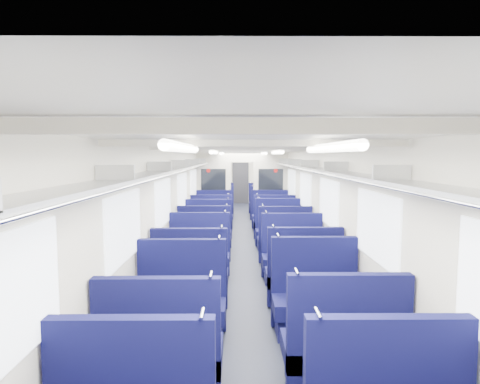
{
  "coord_description": "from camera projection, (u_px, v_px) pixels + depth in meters",
  "views": [
    {
      "loc": [
        -0.14,
        -9.52,
        2.2
      ],
      "look_at": [
        -0.07,
        2.13,
        1.14
      ],
      "focal_mm": 29.9,
      "sensor_mm": 36.0,
      "label": 1
    }
  ],
  "objects": [
    {
      "name": "windows",
      "position": [
        244.0,
        190.0,
        9.09
      ],
      "size": [
        2.78,
        15.6,
        0.75
      ],
      "color": "white",
      "rests_on": "wall_left"
    },
    {
      "name": "wall_far",
      "position": [
        240.0,
        178.0,
        18.54
      ],
      "size": [
        2.8,
        0.02,
        2.35
      ],
      "primitive_type": "cube",
      "color": "beige",
      "rests_on": "floor"
    },
    {
      "name": "seat_14",
      "position": [
        208.0,
        234.0,
        9.31
      ],
      "size": [
        1.09,
        0.6,
        1.21
      ],
      "color": "#0D0E3F",
      "rests_on": "floor"
    },
    {
      "name": "seat_16",
      "position": [
        212.0,
        224.0,
        10.65
      ],
      "size": [
        1.09,
        0.6,
        1.21
      ],
      "color": "#0D0E3F",
      "rests_on": "floor"
    },
    {
      "name": "ceiling",
      "position": [
        243.0,
        149.0,
        9.47
      ],
      "size": [
        2.8,
        18.0,
        0.01
      ],
      "primitive_type": "cube",
      "color": "silver",
      "rests_on": "wall_left"
    },
    {
      "name": "seat_22",
      "position": [
        219.0,
        205.0,
        14.84
      ],
      "size": [
        1.09,
        0.6,
        1.21
      ],
      "color": "#0D0E3F",
      "rests_on": "floor"
    },
    {
      "name": "wall_right",
      "position": [
        302.0,
        199.0,
        9.58
      ],
      "size": [
        0.02,
        18.0,
        2.35
      ],
      "primitive_type": "cube",
      "color": "beige",
      "rests_on": "floor"
    },
    {
      "name": "seat_7",
      "position": [
        316.0,
        303.0,
        4.96
      ],
      "size": [
        1.09,
        0.6,
        1.21
      ],
      "color": "#0D0E3F",
      "rests_on": "floor"
    },
    {
      "name": "seat_11",
      "position": [
        293.0,
        260.0,
        7.04
      ],
      "size": [
        1.09,
        0.6,
        1.21
      ],
      "color": "#0D0E3F",
      "rests_on": "floor"
    },
    {
      "name": "seat_6",
      "position": [
        181.0,
        307.0,
        4.82
      ],
      "size": [
        1.09,
        0.6,
        1.21
      ],
      "color": "#0D0E3F",
      "rests_on": "floor"
    },
    {
      "name": "seat_9",
      "position": [
        303.0,
        279.0,
        5.93
      ],
      "size": [
        1.09,
        0.6,
        1.21
      ],
      "color": "#0D0E3F",
      "rests_on": "floor"
    },
    {
      "name": "luggage_rack_right",
      "position": [
        294.0,
        165.0,
        9.51
      ],
      "size": [
        0.36,
        17.4,
        0.18
      ],
      "color": "#B2B5BA",
      "rests_on": "wall_right"
    },
    {
      "name": "luggage_rack_left",
      "position": [
        192.0,
        165.0,
        9.49
      ],
      "size": [
        0.36,
        17.4,
        0.18
      ],
      "color": "#B2B5BA",
      "rests_on": "wall_left"
    },
    {
      "name": "floor",
      "position": [
        243.0,
        247.0,
        9.68
      ],
      "size": [
        2.8,
        18.0,
        0.01
      ],
      "primitive_type": "cube",
      "color": "black",
      "rests_on": "ground"
    },
    {
      "name": "seat_4",
      "position": [
        161.0,
        360.0,
        3.58
      ],
      "size": [
        1.09,
        0.6,
        1.21
      ],
      "color": "#0D0E3F",
      "rests_on": "floor"
    },
    {
      "name": "dado_right",
      "position": [
        301.0,
        232.0,
        9.66
      ],
      "size": [
        0.03,
        17.9,
        0.7
      ],
      "primitive_type": "cube",
      "color": "#0F1034",
      "rests_on": "floor"
    },
    {
      "name": "wall_left",
      "position": [
        185.0,
        199.0,
        9.56
      ],
      "size": [
        0.02,
        18.0,
        2.35
      ],
      "primitive_type": "cube",
      "color": "beige",
      "rests_on": "floor"
    },
    {
      "name": "seat_10",
      "position": [
        199.0,
        258.0,
        7.12
      ],
      "size": [
        1.09,
        0.6,
        1.21
      ],
      "color": "#0D0E3F",
      "rests_on": "floor"
    },
    {
      "name": "seat_15",
      "position": [
        278.0,
        233.0,
        9.5
      ],
      "size": [
        1.09,
        0.6,
        1.21
      ],
      "color": "#0D0E3F",
      "rests_on": "floor"
    },
    {
      "name": "seat_5",
      "position": [
        343.0,
        354.0,
        3.68
      ],
      "size": [
        1.09,
        0.6,
        1.21
      ],
      "color": "#0D0E3F",
      "rests_on": "floor"
    },
    {
      "name": "end_door",
      "position": [
        240.0,
        182.0,
        18.49
      ],
      "size": [
        0.75,
        0.06,
        2.0
      ],
      "primitive_type": "cube",
      "color": "black",
      "rests_on": "floor"
    },
    {
      "name": "seat_17",
      "position": [
        274.0,
        224.0,
        10.63
      ],
      "size": [
        1.09,
        0.6,
        1.21
      ],
      "color": "#0D0E3F",
      "rests_on": "floor"
    },
    {
      "name": "seat_8",
      "position": [
        191.0,
        281.0,
        5.86
      ],
      "size": [
        1.09,
        0.6,
        1.21
      ],
      "color": "#0D0E3F",
      "rests_on": "floor"
    },
    {
      "name": "seat_18",
      "position": [
        214.0,
        218.0,
        11.79
      ],
      "size": [
        1.09,
        0.6,
        1.21
      ],
      "color": "#0D0E3F",
      "rests_on": "floor"
    },
    {
      "name": "bulkhead",
      "position": [
        242.0,
        187.0,
        12.24
      ],
      "size": [
        2.8,
        0.1,
        2.35
      ],
      "color": "beige",
      "rests_on": "floor"
    },
    {
      "name": "ceiling_fittings",
      "position": [
        244.0,
        152.0,
        9.21
      ],
      "size": [
        2.7,
        16.06,
        0.11
      ],
      "color": "beige",
      "rests_on": "ceiling"
    },
    {
      "name": "seat_21",
      "position": [
        266.0,
        209.0,
        13.75
      ],
      "size": [
        1.09,
        0.6,
        1.21
      ],
      "color": "#0D0E3F",
      "rests_on": "floor"
    },
    {
      "name": "seat_12",
      "position": [
        205.0,
        243.0,
        8.38
      ],
      "size": [
        1.09,
        0.6,
        1.21
      ],
      "color": "#0D0E3F",
      "rests_on": "floor"
    },
    {
      "name": "seat_20",
      "position": [
        218.0,
        209.0,
        13.79
      ],
      "size": [
        1.09,
        0.6,
        1.21
      ],
      "color": "#0D0E3F",
      "rests_on": "floor"
    },
    {
      "name": "seat_23",
      "position": [
        263.0,
        205.0,
        14.96
      ],
      "size": [
        1.09,
        0.6,
        1.21
      ],
      "color": "#0D0E3F",
      "rests_on": "floor"
    },
    {
      "name": "dado_left",
      "position": [
        186.0,
        233.0,
        9.64
      ],
      "size": [
        0.03,
        17.9,
        0.7
      ],
      "primitive_type": "cube",
      "color": "#0F1034",
      "rests_on": "floor"
    },
    {
      "name": "seat_19",
      "position": [
        270.0,
        218.0,
        11.82
      ],
      "size": [
        1.09,
        0.6,
        1.21
      ],
      "color": "#0D0E3F",
      "rests_on": "floor"
    },
    {
      "name": "seat_13",
      "position": [
        284.0,
        244.0,
        8.29
      ],
      "size": [
        1.09,
        0.6,
        1.21
      ],
      "color": "#0D0E3F",
      "rests_on": "floor"
    }
  ]
}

